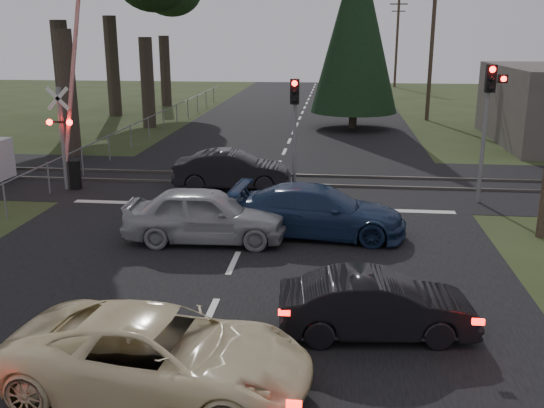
# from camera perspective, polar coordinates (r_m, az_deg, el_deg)

# --- Properties ---
(ground) EXTENTS (120.00, 120.00, 0.00)m
(ground) POSITION_cam_1_polar(r_m,az_deg,el_deg) (12.98, -5.92, -10.39)
(ground) COLOR #2C3618
(ground) RESTS_ON ground
(road) EXTENTS (14.00, 100.00, 0.01)m
(road) POSITION_cam_1_polar(r_m,az_deg,el_deg) (22.26, -0.62, 1.03)
(road) COLOR black
(road) RESTS_ON ground
(rail_corridor) EXTENTS (120.00, 8.00, 0.01)m
(rail_corridor) POSITION_cam_1_polar(r_m,az_deg,el_deg) (24.19, -0.07, 2.25)
(rail_corridor) COLOR black
(rail_corridor) RESTS_ON ground
(stop_line) EXTENTS (13.00, 0.35, 0.00)m
(stop_line) POSITION_cam_1_polar(r_m,az_deg,el_deg) (20.54, -1.22, -0.24)
(stop_line) COLOR silver
(stop_line) RESTS_ON ground
(rail_near) EXTENTS (120.00, 0.12, 0.10)m
(rail_near) POSITION_cam_1_polar(r_m,az_deg,el_deg) (23.41, -0.28, 1.89)
(rail_near) COLOR #59544C
(rail_near) RESTS_ON ground
(rail_far) EXTENTS (120.00, 0.12, 0.10)m
(rail_far) POSITION_cam_1_polar(r_m,az_deg,el_deg) (24.95, 0.13, 2.78)
(rail_far) COLOR #59544C
(rail_far) RESTS_ON ground
(crossing_signal) EXTENTS (1.62, 0.38, 6.96)m
(crossing_signal) POSITION_cam_1_polar(r_m,az_deg,el_deg) (23.61, -18.63, 6.15)
(crossing_signal) COLOR slate
(crossing_signal) RESTS_ON ground
(traffic_signal_right) EXTENTS (0.68, 0.48, 4.70)m
(traffic_signal_right) POSITION_cam_1_polar(r_m,az_deg,el_deg) (21.56, 19.75, 8.58)
(traffic_signal_right) COLOR slate
(traffic_signal_right) RESTS_ON ground
(traffic_signal_center) EXTENTS (0.32, 0.48, 4.10)m
(traffic_signal_center) POSITION_cam_1_polar(r_m,az_deg,el_deg) (22.29, 2.14, 8.38)
(traffic_signal_center) COLOR slate
(traffic_signal_center) RESTS_ON ground
(utility_pole_mid) EXTENTS (1.80, 0.26, 9.00)m
(utility_pole_mid) POSITION_cam_1_polar(r_m,az_deg,el_deg) (41.80, 14.80, 14.07)
(utility_pole_mid) COLOR #4C3D2D
(utility_pole_mid) RESTS_ON ground
(utility_pole_far) EXTENTS (1.80, 0.26, 9.00)m
(utility_pole_far) POSITION_cam_1_polar(r_m,az_deg,el_deg) (66.63, 11.68, 14.79)
(utility_pole_far) COLOR #4C3D2D
(utility_pole_far) RESTS_ON ground
(conifer_tree) EXTENTS (5.20, 5.20, 11.00)m
(conifer_tree) POSITION_cam_1_polar(r_m,az_deg,el_deg) (37.37, 7.94, 16.21)
(conifer_tree) COLOR #473D33
(conifer_tree) RESTS_ON ground
(fence_left) EXTENTS (0.10, 36.00, 1.20)m
(fence_left) POSITION_cam_1_polar(r_m,az_deg,el_deg) (35.87, -10.76, 6.48)
(fence_left) COLOR slate
(fence_left) RESTS_ON ground
(cream_coupe) EXTENTS (5.20, 2.80, 1.39)m
(cream_coupe) POSITION_cam_1_polar(r_m,az_deg,el_deg) (10.27, -10.52, -13.79)
(cream_coupe) COLOR beige
(cream_coupe) RESTS_ON ground
(dark_hatchback) EXTENTS (3.91, 1.71, 1.25)m
(dark_hatchback) POSITION_cam_1_polar(r_m,az_deg,el_deg) (12.07, 9.82, -9.40)
(dark_hatchback) COLOR black
(dark_hatchback) RESTS_ON ground
(silver_car) EXTENTS (4.63, 2.03, 1.55)m
(silver_car) POSITION_cam_1_polar(r_m,az_deg,el_deg) (17.10, -6.27, -1.02)
(silver_car) COLOR #95989D
(silver_car) RESTS_ON ground
(blue_sedan) EXTENTS (5.16, 2.47, 1.45)m
(blue_sedan) POSITION_cam_1_polar(r_m,az_deg,el_deg) (17.56, 4.44, -0.69)
(blue_sedan) COLOR #192C4D
(blue_sedan) RESTS_ON ground
(dark_car_far) EXTENTS (4.42, 1.71, 1.43)m
(dark_car_far) POSITION_cam_1_polar(r_m,az_deg,el_deg) (22.78, -3.72, 3.19)
(dark_car_far) COLOR black
(dark_car_far) RESTS_ON ground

